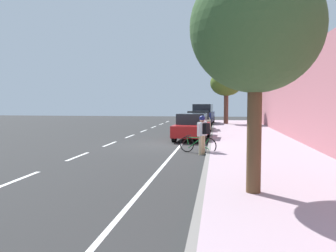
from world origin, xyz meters
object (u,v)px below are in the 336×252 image
at_px(cyclist_with_backpack, 203,131).
at_px(street_tree_mid_block, 226,84).
at_px(bicycle_at_curb, 198,144).
at_px(parked_sedan_red_second, 192,127).
at_px(parked_suv_dark_blue_far, 203,114).
at_px(street_tree_near_cyclist, 256,29).
at_px(parked_sedan_tan_mid, 198,121).

distance_m(cyclist_with_backpack, street_tree_mid_block, 19.22).
bearing_deg(bicycle_at_curb, parked_sedan_red_second, 96.73).
xyz_separation_m(parked_sedan_red_second, bicycle_at_curb, (0.62, -5.23, -0.39)).
relative_size(parked_suv_dark_blue_far, cyclist_with_backpack, 2.96).
height_order(parked_sedan_red_second, parked_suv_dark_blue_far, parked_suv_dark_blue_far).
xyz_separation_m(parked_sedan_red_second, street_tree_near_cyclist, (2.24, -12.13, 3.01)).
bearing_deg(bicycle_at_curb, parked_suv_dark_blue_far, 91.64).
distance_m(parked_suv_dark_blue_far, cyclist_with_backpack, 19.34).
height_order(street_tree_near_cyclist, street_tree_mid_block, street_tree_near_cyclist).
bearing_deg(street_tree_near_cyclist, street_tree_mid_block, 90.00).
height_order(parked_sedan_red_second, street_tree_near_cyclist, street_tree_near_cyclist).
distance_m(parked_sedan_red_second, cyclist_with_backpack, 5.76).
distance_m(parked_sedan_red_second, parked_sedan_tan_mid, 6.03).
xyz_separation_m(street_tree_near_cyclist, street_tree_mid_block, (0.00, 25.39, 0.14)).
relative_size(parked_sedan_tan_mid, street_tree_mid_block, 0.89).
distance_m(cyclist_with_backpack, street_tree_near_cyclist, 7.15).
distance_m(parked_suv_dark_blue_far, bicycle_at_curb, 18.88).
height_order(bicycle_at_curb, cyclist_with_backpack, cyclist_with_backpack).
xyz_separation_m(parked_suv_dark_blue_far, cyclist_with_backpack, (0.76, -19.32, -0.05)).
relative_size(parked_sedan_tan_mid, cyclist_with_backpack, 2.76).
relative_size(parked_sedan_red_second, bicycle_at_curb, 2.78).
xyz_separation_m(parked_sedan_tan_mid, bicycle_at_curb, (0.59, -11.26, -0.39)).
height_order(bicycle_at_curb, street_tree_near_cyclist, street_tree_near_cyclist).
bearing_deg(street_tree_mid_block, parked_sedan_red_second, -99.61).
relative_size(cyclist_with_backpack, street_tree_mid_block, 0.32).
relative_size(bicycle_at_curb, street_tree_mid_block, 0.32).
relative_size(parked_suv_dark_blue_far, bicycle_at_curb, 2.98).
bearing_deg(bicycle_at_curb, parked_sedan_tan_mid, 93.00).
xyz_separation_m(bicycle_at_curb, street_tree_mid_block, (1.63, 18.48, 3.54)).
bearing_deg(parked_sedan_red_second, cyclist_with_backpack, -81.61).
bearing_deg(street_tree_near_cyclist, parked_suv_dark_blue_far, 94.81).
xyz_separation_m(cyclist_with_backpack, street_tree_near_cyclist, (1.40, -6.44, 2.78)).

